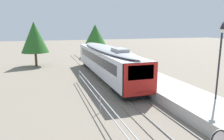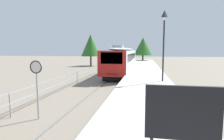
# 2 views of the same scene
# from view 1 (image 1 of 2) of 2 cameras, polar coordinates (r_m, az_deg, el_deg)

# --- Properties ---
(ground_plane) EXTENTS (160.00, 160.00, 0.00)m
(ground_plane) POSITION_cam_1_polar(r_m,az_deg,el_deg) (16.39, -2.91, -9.69)
(ground_plane) COLOR slate
(track_rails) EXTENTS (3.20, 60.00, 0.14)m
(track_rails) POSITION_cam_1_polar(r_m,az_deg,el_deg) (17.34, 6.82, -8.43)
(track_rails) COLOR slate
(track_rails) RESTS_ON ground
(commuter_train) EXTENTS (2.82, 18.75, 3.74)m
(commuter_train) POSITION_cam_1_polar(r_m,az_deg,el_deg) (24.86, -1.51, 2.78)
(commuter_train) COLOR silver
(commuter_train) RESTS_ON track_rails
(station_platform) EXTENTS (3.90, 60.00, 0.90)m
(station_platform) POSITION_cam_1_polar(r_m,az_deg,el_deg) (18.74, 15.98, -5.92)
(station_platform) COLOR #B7B5AD
(station_platform) RESTS_ON ground
(platform_lamp_mid_platform) EXTENTS (0.34, 0.34, 5.35)m
(platform_lamp_mid_platform) POSITION_cam_1_polar(r_m,az_deg,el_deg) (16.29, 26.86, 5.70)
(platform_lamp_mid_platform) COLOR #232328
(platform_lamp_mid_platform) RESTS_ON station_platform
(tree_behind_carpark) EXTENTS (3.99, 3.99, 6.61)m
(tree_behind_carpark) POSITION_cam_1_polar(r_m,az_deg,el_deg) (34.12, -19.85, 8.16)
(tree_behind_carpark) COLOR brown
(tree_behind_carpark) RESTS_ON ground
(tree_behind_station_far) EXTENTS (4.36, 4.36, 6.27)m
(tree_behind_station_far) POSITION_cam_1_polar(r_m,az_deg,el_deg) (41.78, -4.46, 9.13)
(tree_behind_station_far) COLOR brown
(tree_behind_station_far) RESTS_ON ground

